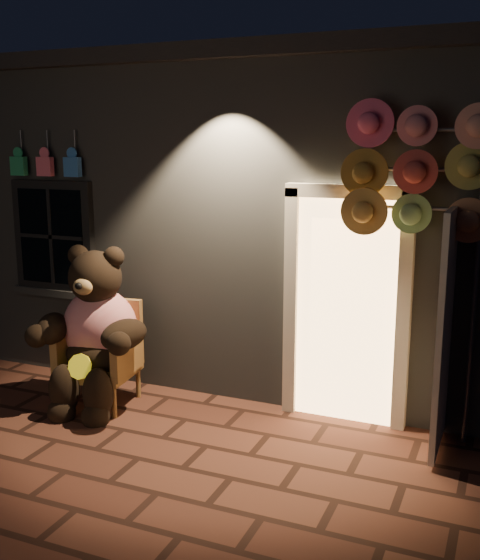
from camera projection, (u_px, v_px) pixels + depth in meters
The scene contains 5 objects.
ground at pixel (138, 458), 5.39m from camera, with size 60.00×60.00×0.00m, color #532C20.
shop_building at pixel (294, 205), 8.62m from camera, with size 7.30×5.95×3.51m.
wicker_armchair at pixel (103, 352), 6.49m from camera, with size 0.77×0.71×1.02m.
teddy_bear at pixel (95, 332), 6.32m from camera, with size 1.20×0.98×1.65m.
hat_rack at pixel (443, 173), 5.24m from camera, with size 1.63×0.22×2.89m.
Camera 1 is at (2.71, -4.25, 2.56)m, focal length 42.00 mm.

